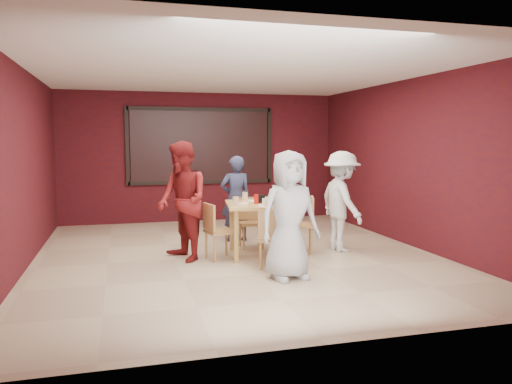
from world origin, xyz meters
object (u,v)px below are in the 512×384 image
object	(u,v)px
chair_left	(216,228)
diner_right	(342,201)
chair_right	(305,221)
diner_front	(289,215)
dining_table	(261,210)
diner_back	(236,199)
chair_front	(272,235)
chair_back	(250,219)
diner_left	(182,201)

from	to	relation	value
chair_left	diner_right	size ratio (longest dim) A/B	0.53
chair_right	diner_front	distance (m)	1.58
dining_table	chair_right	size ratio (longest dim) A/B	1.31
diner_front	diner_back	distance (m)	2.55
chair_front	chair_back	size ratio (longest dim) A/B	1.01
diner_right	chair_front	bearing A→B (deg)	114.50
diner_front	diner_back	bearing A→B (deg)	82.68
dining_table	chair_front	world-z (taller)	dining_table
chair_front	diner_left	distance (m)	1.46
diner_front	diner_left	xyz separation A→B (m)	(-1.20, 1.35, 0.06)
chair_front	diner_back	distance (m)	2.02
chair_front	diner_front	bearing A→B (deg)	-84.02
chair_right	dining_table	bearing A→B (deg)	-177.82
chair_front	chair_right	world-z (taller)	chair_right
diner_right	diner_front	bearing A→B (deg)	129.77
diner_front	diner_left	distance (m)	1.81
chair_front	chair_right	size ratio (longest dim) A/B	0.93
chair_right	diner_left	bearing A→B (deg)	-179.78
chair_right	diner_left	distance (m)	1.96
diner_back	chair_right	bearing A→B (deg)	124.63
chair_back	diner_right	world-z (taller)	diner_right
diner_right	chair_right	bearing A→B (deg)	82.92
diner_front	diner_right	bearing A→B (deg)	34.83
chair_front	diner_right	xyz separation A→B (m)	(1.41, 0.80, 0.33)
dining_table	diner_back	bearing A→B (deg)	95.55
diner_front	diner_left	bearing A→B (deg)	121.48
chair_back	diner_front	world-z (taller)	diner_front
diner_back	diner_left	bearing A→B (deg)	46.95
chair_right	chair_front	bearing A→B (deg)	-133.82
chair_front	chair_left	size ratio (longest dim) A/B	0.98
diner_left	diner_right	xyz separation A→B (m)	(2.54, -0.01, -0.08)
diner_left	diner_right	distance (m)	2.55
chair_front	chair_back	distance (m)	1.46
chair_right	chair_back	bearing A→B (deg)	138.23
chair_left	diner_back	distance (m)	1.44
chair_front	chair_left	world-z (taller)	chair_left
dining_table	diner_back	size ratio (longest dim) A/B	0.78
dining_table	chair_back	xyz separation A→B (m)	(0.01, 0.67, -0.25)
diner_front	diner_right	size ratio (longest dim) A/B	1.03
chair_front	chair_back	world-z (taller)	chair_front
chair_right	diner_right	size ratio (longest dim) A/B	0.55
chair_front	diner_right	size ratio (longest dim) A/B	0.52
chair_back	chair_front	bearing A→B (deg)	-92.58
chair_front	diner_front	distance (m)	0.65
chair_left	diner_right	distance (m)	2.08
chair_left	chair_front	bearing A→B (deg)	-47.88
dining_table	diner_right	size ratio (longest dim) A/B	0.73
chair_back	diner_front	distance (m)	2.04
chair_left	dining_table	bearing A→B (deg)	5.63
dining_table	chair_left	bearing A→B (deg)	-174.37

